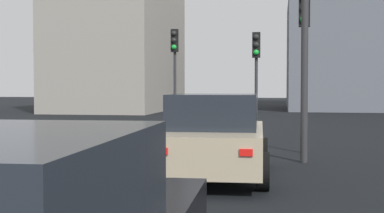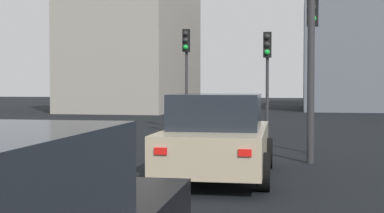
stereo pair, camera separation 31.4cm
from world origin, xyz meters
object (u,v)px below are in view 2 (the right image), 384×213
at_px(car_beige_lead, 217,138).
at_px(traffic_light_far_left, 267,61).
at_px(traffic_light_near_right, 312,37).
at_px(traffic_light_near_left, 186,57).

distance_m(car_beige_lead, traffic_light_far_left, 9.26).
bearing_deg(traffic_light_near_right, traffic_light_near_left, -140.38).
distance_m(traffic_light_near_left, traffic_light_far_left, 3.70).
xyz_separation_m(traffic_light_near_left, traffic_light_far_left, (-1.67, -3.29, -0.24)).
bearing_deg(traffic_light_near_left, traffic_light_far_left, 63.49).
bearing_deg(car_beige_lead, traffic_light_near_right, -26.80).
xyz_separation_m(car_beige_lead, traffic_light_near_left, (10.73, 2.92, 2.11)).
xyz_separation_m(car_beige_lead, traffic_light_near_right, (3.95, -1.82, 2.22)).
relative_size(traffic_light_near_right, traffic_light_far_left, 1.14).
bearing_deg(traffic_light_far_left, car_beige_lead, -1.72).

